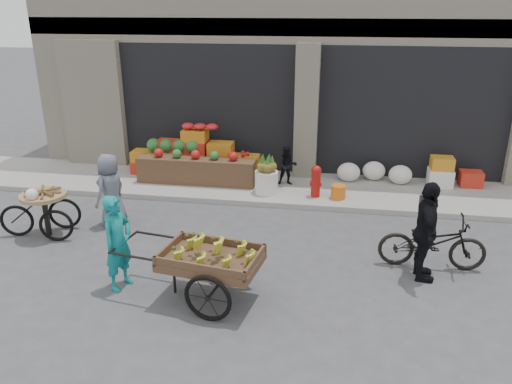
% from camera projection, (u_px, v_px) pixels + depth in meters
% --- Properties ---
extents(ground, '(80.00, 80.00, 0.00)m').
position_uv_depth(ground, '(280.00, 282.00, 7.86)').
color(ground, '#424244').
rests_on(ground, ground).
extents(sidewalk, '(18.00, 2.20, 0.12)m').
position_uv_depth(sidewalk, '(301.00, 189.00, 11.62)').
color(sidewalk, gray).
rests_on(sidewalk, ground).
extents(building, '(14.00, 6.45, 7.00)m').
position_uv_depth(building, '(316.00, 31.00, 14.07)').
color(building, beige).
rests_on(building, ground).
extents(fruit_display, '(3.10, 1.12, 1.24)m').
position_uv_depth(fruit_display, '(200.00, 156.00, 12.04)').
color(fruit_display, red).
rests_on(fruit_display, sidewalk).
extents(pineapple_bin, '(0.52, 0.52, 0.50)m').
position_uv_depth(pineapple_bin, '(266.00, 182.00, 11.16)').
color(pineapple_bin, silver).
rests_on(pineapple_bin, sidewalk).
extents(fire_hydrant, '(0.22, 0.22, 0.71)m').
position_uv_depth(fire_hydrant, '(316.00, 180.00, 10.90)').
color(fire_hydrant, '#A5140F').
rests_on(fire_hydrant, sidewalk).
extents(orange_bucket, '(0.32, 0.32, 0.30)m').
position_uv_depth(orange_bucket, '(338.00, 192.00, 10.86)').
color(orange_bucket, orange).
rests_on(orange_bucket, sidewalk).
extents(right_bay_goods, '(3.35, 0.60, 0.70)m').
position_uv_depth(right_bay_goods, '(416.00, 173.00, 11.65)').
color(right_bay_goods, silver).
rests_on(right_bay_goods, sidewalk).
extents(seated_person, '(0.51, 0.43, 0.93)m').
position_uv_depth(seated_person, '(287.00, 166.00, 11.58)').
color(seated_person, black).
rests_on(seated_person, sidewalk).
extents(banana_cart, '(2.49, 1.32, 0.99)m').
position_uv_depth(banana_cart, '(208.00, 256.00, 7.16)').
color(banana_cart, brown).
rests_on(banana_cart, ground).
extents(vendor_woman, '(0.49, 0.63, 1.51)m').
position_uv_depth(vendor_woman, '(118.00, 243.00, 7.49)').
color(vendor_woman, '#107D7F').
rests_on(vendor_woman, ground).
extents(tricycle_cart, '(1.46, 1.02, 0.95)m').
position_uv_depth(tricycle_cart, '(45.00, 207.00, 9.27)').
color(tricycle_cart, '#9E7F51').
rests_on(tricycle_cart, ground).
extents(vendor_grey, '(0.64, 0.81, 1.45)m').
position_uv_depth(vendor_grey, '(111.00, 190.00, 9.66)').
color(vendor_grey, slate).
rests_on(vendor_grey, ground).
extents(bicycle, '(1.72, 0.60, 0.90)m').
position_uv_depth(bicycle, '(432.00, 242.00, 8.17)').
color(bicycle, black).
rests_on(bicycle, ground).
extents(cyclist, '(0.40, 0.95, 1.62)m').
position_uv_depth(cyclist, '(426.00, 232.00, 7.70)').
color(cyclist, black).
rests_on(cyclist, ground).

